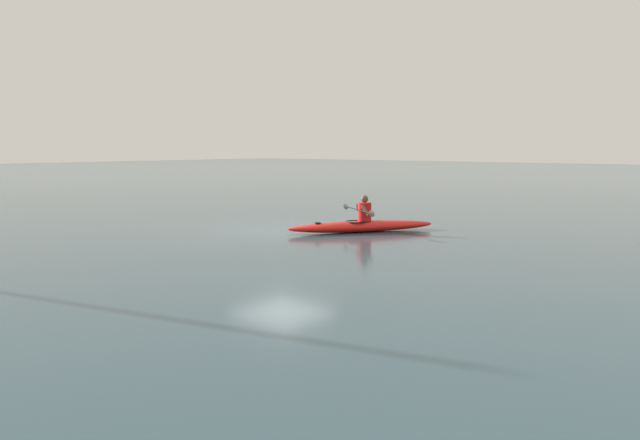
# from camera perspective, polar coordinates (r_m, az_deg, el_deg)

# --- Properties ---
(ground_plane) EXTENTS (160.00, 160.00, 0.00)m
(ground_plane) POSITION_cam_1_polar(r_m,az_deg,el_deg) (18.05, -3.53, -0.95)
(ground_plane) COLOR #334C56
(kayak) EXTENTS (2.97, 4.06, 0.32)m
(kayak) POSITION_cam_1_polar(r_m,az_deg,el_deg) (17.72, 3.88, -0.58)
(kayak) COLOR red
(kayak) RESTS_ON ground
(kayaker) EXTENTS (2.11, 1.40, 0.73)m
(kayaker) POSITION_cam_1_polar(r_m,az_deg,el_deg) (17.69, 4.07, 0.90)
(kayaker) COLOR red
(kayaker) RESTS_ON kayak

